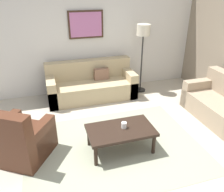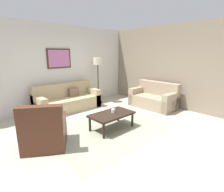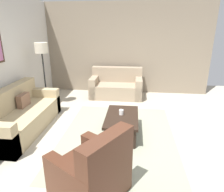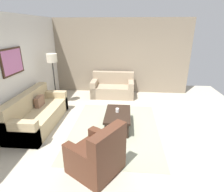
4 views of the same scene
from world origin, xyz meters
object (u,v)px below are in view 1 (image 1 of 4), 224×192
Objects in this scene: couch_loveseat at (224,106)px; coffee_table at (121,131)px; lamp_standing at (143,37)px; armchair_leather at (19,142)px; cup at (124,125)px; framed_artwork at (86,25)px; couch_main at (91,85)px.

coffee_table is (-2.37, -0.32, 0.06)m from couch_loveseat.
coffee_table is 0.64× the size of lamp_standing.
armchair_leather is at bearing -179.05° from couch_loveseat.
armchair_leather is 1.69m from cup.
couch_loveseat is at bearing -43.49° from framed_artwork.
couch_main is 1.92× the size of armchair_leather.
couch_main is at bearing 90.88° from coffee_table.
couch_main is 2.53× the size of framed_artwork.
couch_loveseat is at bearing 7.56° from cup.
armchair_leather is 1.32× the size of framed_artwork.
framed_artwork is (0.02, 0.40, 1.39)m from couch_main.
lamp_standing is (1.31, -0.06, 1.11)m from couch_main.
coffee_table is 2.90m from framed_artwork.
framed_artwork is (-0.01, 2.58, 1.33)m from coffee_table.
couch_main is at bearing -93.35° from framed_artwork.
lamp_standing is at bearing 59.97° from cup.
couch_loveseat is 2.33m from cup.
lamp_standing is 1.40m from framed_artwork.
armchair_leather is at bearing 170.88° from coffee_table.
cup is at bearing 15.51° from coffee_table.
couch_loveseat is 1.41× the size of armchair_leather.
couch_main is at bearing 142.24° from couch_loveseat.
couch_main is at bearing 50.82° from armchair_leather.
armchair_leather is 1.00× the size of coffee_table.
cup is 0.06× the size of lamp_standing.
coffee_table is at bearing -172.23° from couch_loveseat.
lamp_standing is (1.22, 2.11, 0.95)m from cup.
armchair_leather reaches higher than coffee_table.
couch_loveseat is 3.56m from framed_artwork.
cup is 0.12× the size of framed_artwork.
cup is (1.66, -0.24, 0.15)m from armchair_leather.
couch_loveseat is 3.97m from armchair_leather.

